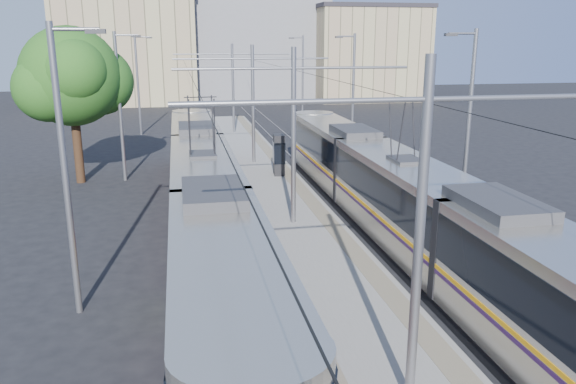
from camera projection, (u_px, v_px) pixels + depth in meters
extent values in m
plane|color=black|center=(351.00, 320.00, 15.60)|extent=(160.00, 160.00, 0.00)
cube|color=gray|center=(261.00, 176.00, 31.66)|extent=(4.00, 50.00, 0.30)
cube|color=gray|center=(235.00, 174.00, 31.35)|extent=(0.70, 50.00, 0.01)
cube|color=gray|center=(286.00, 172.00, 31.89)|extent=(0.70, 50.00, 0.01)
cube|color=gray|center=(184.00, 182.00, 30.89)|extent=(0.07, 70.00, 0.03)
cube|color=gray|center=(210.00, 180.00, 31.16)|extent=(0.07, 70.00, 0.03)
cube|color=gray|center=(311.00, 176.00, 32.23)|extent=(0.07, 70.00, 0.03)
cube|color=gray|center=(335.00, 175.00, 32.50)|extent=(0.07, 70.00, 0.03)
cube|color=black|center=(206.00, 233.00, 22.12)|extent=(2.30, 30.00, 0.40)
cube|color=#ABA79D|center=(204.00, 192.00, 21.69)|extent=(2.40, 28.40, 2.90)
cube|color=black|center=(204.00, 180.00, 21.56)|extent=(2.43, 28.40, 1.30)
cube|color=#FFB30D|center=(205.00, 202.00, 21.79)|extent=(2.43, 28.40, 0.12)
cube|color=#AE0922|center=(205.00, 215.00, 21.92)|extent=(2.42, 28.40, 1.10)
cube|color=#2D2D30|center=(203.00, 152.00, 21.27)|extent=(1.68, 3.00, 0.30)
cube|color=black|center=(401.00, 241.00, 21.18)|extent=(2.30, 30.06, 0.40)
cube|color=#B4AFA5|center=(404.00, 199.00, 20.75)|extent=(2.40, 28.46, 2.90)
cube|color=black|center=(404.00, 186.00, 20.62)|extent=(2.43, 28.46, 1.30)
cube|color=orange|center=(403.00, 210.00, 20.85)|extent=(2.43, 28.46, 0.12)
cube|color=#2B123F|center=(403.00, 213.00, 20.89)|extent=(2.43, 28.46, 0.10)
cube|color=#2D2D30|center=(406.00, 157.00, 20.33)|extent=(1.68, 3.00, 0.30)
cylinder|color=slate|center=(419.00, 240.00, 10.81)|extent=(0.20, 0.20, 7.00)
cylinder|color=slate|center=(428.00, 99.00, 10.11)|extent=(9.20, 0.10, 0.10)
cylinder|color=slate|center=(294.00, 138.00, 22.18)|extent=(0.20, 0.20, 7.00)
cylinder|color=slate|center=(294.00, 68.00, 21.48)|extent=(9.20, 0.10, 0.10)
cylinder|color=slate|center=(253.00, 105.00, 33.55)|extent=(0.20, 0.20, 7.00)
cylinder|color=slate|center=(252.00, 59.00, 32.84)|extent=(9.20, 0.10, 0.10)
cylinder|color=slate|center=(233.00, 89.00, 44.92)|extent=(0.20, 0.20, 7.00)
cylinder|color=slate|center=(232.00, 54.00, 44.21)|extent=(9.20, 0.10, 0.10)
cylinder|color=black|center=(192.00, 79.00, 29.58)|extent=(0.02, 70.00, 0.02)
cylinder|color=black|center=(325.00, 78.00, 30.92)|extent=(0.02, 70.00, 0.02)
cylinder|color=slate|center=(65.00, 176.00, 15.05)|extent=(0.18, 0.18, 8.00)
cube|color=#2D2D30|center=(96.00, 31.00, 14.28)|extent=(0.50, 0.22, 0.12)
cylinder|color=slate|center=(120.00, 108.00, 30.21)|extent=(0.18, 0.18, 8.00)
cube|color=#2D2D30|center=(136.00, 36.00, 29.43)|extent=(0.50, 0.22, 0.12)
cylinder|color=slate|center=(138.00, 86.00, 45.36)|extent=(0.18, 0.18, 8.00)
cube|color=#2D2D30|center=(149.00, 38.00, 44.59)|extent=(0.50, 0.22, 0.12)
cylinder|color=slate|center=(468.00, 127.00, 23.52)|extent=(0.18, 0.18, 8.00)
cube|color=#2D2D30|center=(451.00, 35.00, 22.34)|extent=(0.50, 0.22, 0.12)
cylinder|color=slate|center=(353.00, 93.00, 38.68)|extent=(0.18, 0.18, 8.00)
cube|color=#2D2D30|center=(339.00, 37.00, 37.50)|extent=(0.50, 0.22, 0.12)
cylinder|color=slate|center=(303.00, 79.00, 53.84)|extent=(0.18, 0.18, 8.00)
cube|color=#2D2D30|center=(292.00, 38.00, 52.65)|extent=(0.50, 0.22, 0.12)
cube|color=black|center=(279.00, 155.00, 31.02)|extent=(0.67, 1.02, 2.25)
cube|color=black|center=(279.00, 152.00, 30.98)|extent=(0.71, 1.07, 1.17)
cylinder|color=#382314|center=(78.00, 151.00, 30.35)|extent=(0.47, 0.47, 3.45)
sphere|color=#134413|center=(71.00, 76.00, 29.31)|extent=(5.18, 5.18, 5.18)
sphere|color=#134413|center=(99.00, 81.00, 30.45)|extent=(3.67, 3.67, 3.67)
cube|color=tan|center=(128.00, 48.00, 68.83)|extent=(16.00, 12.00, 13.35)
cube|color=slate|center=(253.00, 44.00, 75.50)|extent=(18.00, 14.00, 14.06)
cube|color=tan|center=(367.00, 55.00, 72.77)|extent=(14.00, 10.00, 11.40)
cube|color=#262328|center=(368.00, 7.00, 71.22)|extent=(14.28, 10.20, 0.50)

